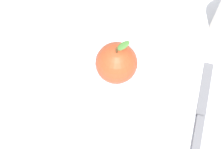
{
  "coord_description": "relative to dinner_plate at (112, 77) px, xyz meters",
  "views": [
    {
      "loc": [
        -0.15,
        -0.2,
        0.55
      ],
      "look_at": [
        -0.01,
        0.02,
        0.02
      ],
      "focal_mm": 51.88,
      "sensor_mm": 36.0,
      "label": 1
    }
  ],
  "objects": [
    {
      "name": "dinner_plate",
      "position": [
        0.0,
        0.0,
        0.0
      ],
      "size": [
        0.24,
        0.24,
        0.02
      ],
      "color": "silver",
      "rests_on": "ground_plane"
    },
    {
      "name": "ground_plane",
      "position": [
        0.01,
        -0.02,
        -0.01
      ],
      "size": [
        2.4,
        2.4,
        0.0
      ],
      "primitive_type": "plane",
      "color": "silver"
    },
    {
      "name": "apple",
      "position": [
        0.01,
        0.0,
        0.04
      ],
      "size": [
        0.07,
        0.07,
        0.09
      ],
      "color": "#9E3D1E",
      "rests_on": "dinner_plate"
    },
    {
      "name": "knife",
      "position": [
        0.09,
        -0.15,
        -0.01
      ],
      "size": [
        0.15,
        0.14,
        0.01
      ],
      "color": "#59595E",
      "rests_on": "ground_plane"
    },
    {
      "name": "side_bowl",
      "position": [
        0.03,
        0.16,
        0.02
      ],
      "size": [
        0.12,
        0.12,
        0.04
      ],
      "color": "silver",
      "rests_on": "ground_plane"
    }
  ]
}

